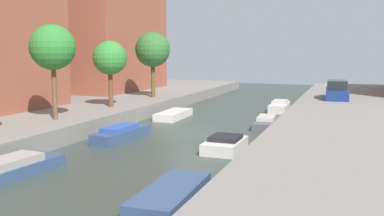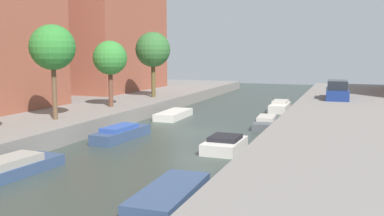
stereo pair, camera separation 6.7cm
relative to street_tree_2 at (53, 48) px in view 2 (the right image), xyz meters
The scene contains 13 objects.
ground_plane 9.61m from the street_tree_2, 27.50° to the left, with size 84.00×84.00×0.00m, color #333D38.
quay_left 9.84m from the street_tree_2, 154.43° to the left, with size 20.00×64.00×1.00m, color gray.
street_tree_2 is the anchor object (origin of this frame).
street_tree_3 6.27m from the street_tree_2, 90.00° to the left, with size 2.44×2.44×4.74m.
street_tree_4 13.33m from the street_tree_2, 90.00° to the left, with size 3.04×3.04×5.66m.
parked_car 23.32m from the street_tree_2, 48.80° to the left, with size 2.01×4.84×1.58m.
moored_boat_left_1 9.39m from the street_tree_2, 63.66° to the right, with size 1.82×4.34×0.77m.
moored_boat_left_2 6.34m from the street_tree_2, ahead, with size 1.59×4.43×0.82m.
moored_boat_left_3 10.73m from the street_tree_2, 66.15° to the left, with size 1.70×4.31×0.53m.
moored_boat_right_1 14.32m from the street_tree_2, 36.78° to the right, with size 1.65×4.11×0.57m.
moored_boat_right_2 11.46m from the street_tree_2, ahead, with size 1.69×3.03×0.77m.
moored_boat_right_3 14.19m from the street_tree_2, 34.25° to the left, with size 1.55×4.06×0.68m.
moored_boat_right_4 19.39m from the street_tree_2, 55.22° to the left, with size 1.49×4.05×0.87m.
Camera 2 is at (8.92, -24.04, 4.94)m, focal length 39.71 mm.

